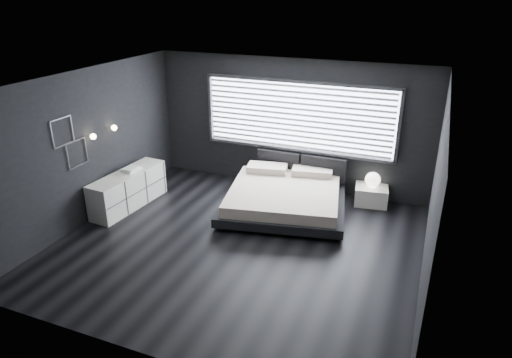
% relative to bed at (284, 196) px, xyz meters
% --- Properties ---
extents(room, '(6.04, 6.00, 2.80)m').
position_rel_bed_xyz_m(room, '(-0.31, -1.59, 1.12)').
color(room, black).
rests_on(room, ground).
extents(window, '(4.14, 0.09, 1.52)m').
position_rel_bed_xyz_m(window, '(-0.11, 1.10, 1.33)').
color(window, white).
rests_on(window, ground).
extents(headboard, '(1.96, 0.16, 0.52)m').
position_rel_bed_xyz_m(headboard, '(0.01, 1.05, 0.29)').
color(headboard, black).
rests_on(headboard, ground).
extents(sconce_near, '(0.18, 0.11, 0.11)m').
position_rel_bed_xyz_m(sconce_near, '(-3.19, -1.54, 1.32)').
color(sconce_near, silver).
rests_on(sconce_near, ground).
extents(sconce_far, '(0.18, 0.11, 0.11)m').
position_rel_bed_xyz_m(sconce_far, '(-3.19, -0.94, 1.32)').
color(sconce_far, silver).
rests_on(sconce_far, ground).
extents(wall_art_upper, '(0.01, 0.48, 0.48)m').
position_rel_bed_xyz_m(wall_art_upper, '(-3.28, -2.14, 1.57)').
color(wall_art_upper, '#47474C').
rests_on(wall_art_upper, ground).
extents(wall_art_lower, '(0.01, 0.48, 0.48)m').
position_rel_bed_xyz_m(wall_art_lower, '(-3.28, -1.89, 1.10)').
color(wall_art_lower, '#47474C').
rests_on(wall_art_lower, ground).
extents(bed, '(2.75, 2.66, 0.61)m').
position_rel_bed_xyz_m(bed, '(0.00, 0.00, 0.00)').
color(bed, black).
rests_on(bed, ground).
extents(nightstand, '(0.72, 0.63, 0.38)m').
position_rel_bed_xyz_m(nightstand, '(1.56, 0.91, -0.09)').
color(nightstand, white).
rests_on(nightstand, ground).
extents(orb_lamp, '(0.31, 0.31, 0.31)m').
position_rel_bed_xyz_m(orb_lamp, '(1.56, 0.91, 0.25)').
color(orb_lamp, white).
rests_on(orb_lamp, nightstand).
extents(dresser, '(0.64, 1.83, 0.72)m').
position_rel_bed_xyz_m(dresser, '(-2.96, -1.02, 0.08)').
color(dresser, white).
rests_on(dresser, ground).
extents(book_stack, '(0.32, 0.39, 0.07)m').
position_rel_bed_xyz_m(book_stack, '(-2.94, -0.88, 0.47)').
color(book_stack, white).
rests_on(book_stack, dresser).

